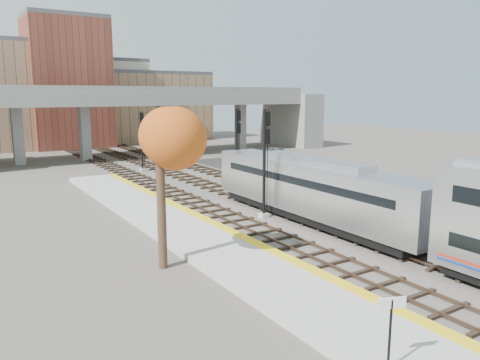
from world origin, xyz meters
TOP-DOWN VIEW (x-y plane):
  - ground at (0.00, 0.00)m, footprint 160.00×160.00m
  - platform at (-7.25, 0.00)m, footprint 4.50×60.00m
  - yellow_strip at (-5.35, 0.00)m, footprint 0.70×60.00m
  - tracks at (0.93, 12.50)m, footprint 10.70×95.00m
  - overpass at (4.92, 45.00)m, footprint 54.00×12.00m
  - buildings_far at (1.26, 66.57)m, footprint 43.00×21.00m
  - parking_lot at (14.00, 28.00)m, footprint 14.00×18.00m
  - locomotive at (1.00, 5.85)m, footprint 3.02×19.05m
  - signal_mast_near at (-1.10, 8.40)m, footprint 0.60×0.64m
  - signal_mast_mid at (3.00, 18.61)m, footprint 0.60×0.64m
  - signal_mast_far at (-1.10, 31.97)m, footprint 0.60×0.64m
  - station_sign at (-8.76, -8.97)m, footprint 0.86×0.36m
  - tree at (-10.86, 3.24)m, footprint 3.60×3.60m
  - car_a at (11.81, 25.25)m, footprint 2.29×3.71m
  - car_b at (15.15, 25.84)m, footprint 3.36×3.97m
  - car_c at (18.70, 33.18)m, footprint 2.41×4.45m

SIDE VIEW (x-z plane):
  - ground at x=0.00m, z-range 0.00..0.00m
  - parking_lot at x=14.00m, z-range 0.00..0.04m
  - tracks at x=0.93m, z-range -0.05..0.20m
  - platform at x=-7.25m, z-range 0.00..0.35m
  - yellow_strip at x=-5.35m, z-range 0.35..0.36m
  - car_a at x=11.81m, z-range 0.04..1.22m
  - car_c at x=18.70m, z-range 0.04..1.26m
  - car_b at x=15.15m, z-range 0.04..1.32m
  - station_sign at x=-8.76m, z-range 0.84..3.12m
  - locomotive at x=1.00m, z-range 0.23..4.33m
  - signal_mast_far at x=-1.10m, z-range -0.11..6.53m
  - signal_mast_mid at x=3.00m, z-range 0.00..7.21m
  - signal_mast_near at x=-1.10m, z-range 0.05..7.55m
  - overpass at x=4.92m, z-range 1.06..10.56m
  - tree at x=-10.86m, z-range 2.07..10.63m
  - buildings_far at x=1.26m, z-range -2.42..18.18m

